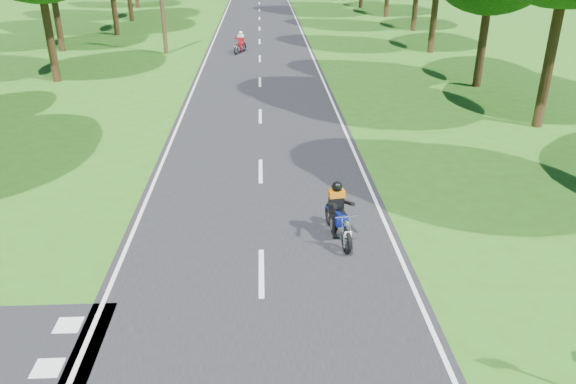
{
  "coord_description": "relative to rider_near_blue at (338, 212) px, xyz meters",
  "views": [
    {
      "loc": [
        0.09,
        -8.79,
        7.01
      ],
      "look_at": [
        0.7,
        4.0,
        1.1
      ],
      "focal_mm": 35.0,
      "sensor_mm": 36.0,
      "label": 1
    }
  ],
  "objects": [
    {
      "name": "ground",
      "position": [
        -1.93,
        -3.51,
        -0.76
      ],
      "size": [
        160.0,
        160.0,
        0.0
      ],
      "primitive_type": "plane",
      "color": "#2D5713",
      "rests_on": "ground"
    },
    {
      "name": "road_markings",
      "position": [
        -2.06,
        44.61,
        -0.73
      ],
      "size": [
        7.4,
        140.0,
        0.01
      ],
      "color": "silver",
      "rests_on": "main_road"
    },
    {
      "name": "rider_near_blue",
      "position": [
        0.0,
        0.0,
        0.0
      ],
      "size": [
        0.87,
        1.84,
        1.47
      ],
      "primitive_type": null,
      "rotation": [
        0.0,
        0.0,
        0.16
      ],
      "color": "navy",
      "rests_on": "main_road"
    },
    {
      "name": "rider_far_red",
      "position": [
        -3.18,
        24.36,
        -0.06
      ],
      "size": [
        1.08,
        1.71,
        1.35
      ],
      "primitive_type": null,
      "rotation": [
        0.0,
        0.0,
        -0.36
      ],
      "color": "#AC0D0F",
      "rests_on": "main_road"
    },
    {
      "name": "main_road",
      "position": [
        -1.93,
        46.49,
        -0.75
      ],
      "size": [
        7.0,
        140.0,
        0.02
      ],
      "primitive_type": "cube",
      "color": "black",
      "rests_on": "ground"
    }
  ]
}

